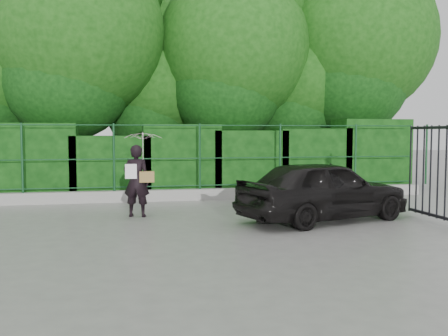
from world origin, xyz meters
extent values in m
plane|color=gray|center=(0.00, 0.00, 0.00)|extent=(80.00, 80.00, 0.00)
cube|color=#9E9E99|center=(0.00, 4.50, 0.15)|extent=(14.00, 0.25, 0.30)
cylinder|color=#133E1F|center=(-4.20, 4.50, 1.20)|extent=(0.06, 0.06, 1.80)
cylinder|color=#133E1F|center=(-1.90, 4.50, 1.20)|extent=(0.06, 0.06, 1.80)
cylinder|color=#133E1F|center=(0.40, 4.50, 1.20)|extent=(0.06, 0.06, 1.80)
cylinder|color=#133E1F|center=(2.70, 4.50, 1.20)|extent=(0.06, 0.06, 1.80)
cylinder|color=#133E1F|center=(5.00, 4.50, 1.20)|extent=(0.06, 0.06, 1.80)
cylinder|color=#133E1F|center=(7.30, 4.50, 1.20)|extent=(0.06, 0.06, 1.80)
cylinder|color=#133E1F|center=(0.00, 4.50, 0.40)|extent=(13.60, 0.03, 0.03)
cylinder|color=#133E1F|center=(0.00, 4.50, 1.15)|extent=(13.60, 0.03, 0.03)
cylinder|color=#133E1F|center=(0.00, 4.50, 2.05)|extent=(13.60, 0.03, 0.03)
cube|color=black|center=(-4.00, 5.50, 1.06)|extent=(2.20, 1.20, 2.11)
cube|color=black|center=(-2.00, 5.50, 0.88)|extent=(2.20, 1.20, 1.76)
cube|color=black|center=(0.00, 5.50, 1.04)|extent=(2.20, 1.20, 2.09)
cube|color=black|center=(2.00, 5.50, 0.96)|extent=(2.20, 1.20, 1.91)
cube|color=black|center=(4.00, 5.50, 1.00)|extent=(2.20, 1.20, 1.99)
cube|color=black|center=(6.00, 5.50, 1.13)|extent=(2.20, 1.20, 2.27)
cylinder|color=black|center=(-5.50, 8.00, 1.88)|extent=(0.36, 0.36, 3.75)
cylinder|color=black|center=(-3.00, 7.20, 2.25)|extent=(0.36, 0.36, 4.50)
sphere|color=#14470F|center=(-3.00, 7.20, 4.95)|extent=(5.40, 5.40, 5.40)
cylinder|color=black|center=(-0.50, 8.50, 1.62)|extent=(0.36, 0.36, 3.25)
sphere|color=#14470F|center=(-0.50, 8.50, 3.58)|extent=(3.90, 3.90, 3.90)
cylinder|color=black|center=(2.00, 7.50, 2.12)|extent=(0.36, 0.36, 4.25)
sphere|color=#14470F|center=(2.00, 7.50, 4.68)|extent=(5.10, 5.10, 5.10)
cylinder|color=black|center=(4.50, 8.20, 1.75)|extent=(0.36, 0.36, 3.50)
sphere|color=#14470F|center=(4.50, 8.20, 3.85)|extent=(4.20, 4.20, 4.20)
cylinder|color=black|center=(6.50, 7.80, 2.38)|extent=(0.36, 0.36, 4.75)
sphere|color=#14470F|center=(6.50, 7.80, 5.23)|extent=(5.70, 5.70, 5.70)
cube|color=black|center=(4.60, -0.05, 0.15)|extent=(0.05, 2.00, 0.06)
cube|color=black|center=(4.60, -0.05, 1.95)|extent=(0.05, 2.00, 0.06)
cylinder|color=black|center=(4.60, -0.25, 1.05)|extent=(0.04, 0.04, 1.90)
cylinder|color=black|center=(4.60, 0.00, 1.05)|extent=(0.04, 0.04, 1.90)
cylinder|color=black|center=(4.60, 0.25, 1.05)|extent=(0.04, 0.04, 1.90)
cylinder|color=black|center=(4.60, 0.50, 1.05)|extent=(0.04, 0.04, 1.90)
cylinder|color=black|center=(4.60, 0.75, 1.05)|extent=(0.04, 0.04, 1.90)
cylinder|color=black|center=(4.60, 1.00, 1.05)|extent=(0.04, 0.04, 1.90)
imported|color=black|center=(-1.37, 2.03, 0.79)|extent=(0.66, 0.53, 1.59)
imported|color=white|center=(-1.22, 2.08, 1.50)|extent=(0.83, 0.84, 0.76)
cube|color=olive|center=(-1.15, 1.95, 0.89)|extent=(0.32, 0.15, 0.24)
cube|color=white|center=(-1.49, 1.91, 1.01)|extent=(0.25, 0.02, 0.32)
imported|color=black|center=(2.46, 0.76, 0.65)|extent=(4.08, 2.63, 1.29)
camera|label=1|loc=(-1.62, -9.01, 1.84)|focal=40.00mm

